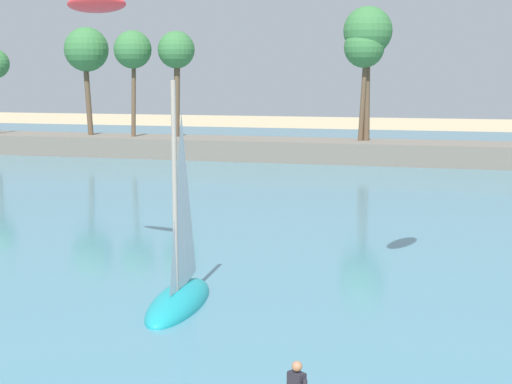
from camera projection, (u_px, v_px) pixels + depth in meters
name	position (u px, v px, depth m)	size (l,w,h in m)	color
sea	(373.00, 170.00, 59.60)	(220.00, 90.47, 0.06)	teal
palm_headland	(363.00, 119.00, 64.44)	(81.67, 6.57, 12.89)	slate
sailboat_mid_bay	(179.00, 282.00, 24.41)	(2.07, 5.29, 7.48)	teal
kite_aloft_high_over_bay	(96.00, 4.00, 27.49)	(2.76, 0.94, 0.39)	red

